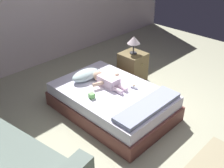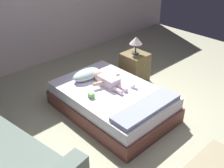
{
  "view_description": "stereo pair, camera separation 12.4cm",
  "coord_description": "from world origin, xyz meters",
  "px_view_note": "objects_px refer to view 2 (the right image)",
  "views": [
    {
      "loc": [
        -2.53,
        -1.7,
        2.46
      ],
      "look_at": [
        -0.14,
        0.65,
        0.5
      ],
      "focal_mm": 42.12,
      "sensor_mm": 36.0,
      "label": 1
    },
    {
      "loc": [
        -2.44,
        -1.79,
        2.46
      ],
      "look_at": [
        -0.14,
        0.65,
        0.5
      ],
      "focal_mm": 42.12,
      "sensor_mm": 36.0,
      "label": 2
    }
  ],
  "objects_px": {
    "bed": "(112,101)",
    "baby_bottle": "(134,87)",
    "pillow": "(87,74)",
    "baby": "(107,80)",
    "toothbrush": "(113,78)",
    "lamp": "(136,41)",
    "toy_block": "(91,95)",
    "nightstand": "(135,67)"
  },
  "relations": [
    {
      "from": "bed",
      "to": "baby_bottle",
      "type": "bearing_deg",
      "value": -36.85
    },
    {
      "from": "bed",
      "to": "pillow",
      "type": "relative_size",
      "value": 3.66
    },
    {
      "from": "pillow",
      "to": "baby",
      "type": "xyz_separation_m",
      "value": [
        0.12,
        -0.36,
        -0.01
      ]
    },
    {
      "from": "baby",
      "to": "toothbrush",
      "type": "height_order",
      "value": "baby"
    },
    {
      "from": "lamp",
      "to": "pillow",
      "type": "bearing_deg",
      "value": 175.97
    },
    {
      "from": "toy_block",
      "to": "baby_bottle",
      "type": "distance_m",
      "value": 0.67
    },
    {
      "from": "pillow",
      "to": "nightstand",
      "type": "bearing_deg",
      "value": -4.03
    },
    {
      "from": "pillow",
      "to": "baby_bottle",
      "type": "distance_m",
      "value": 0.8
    },
    {
      "from": "baby_bottle",
      "to": "lamp",
      "type": "bearing_deg",
      "value": 41.51
    },
    {
      "from": "baby",
      "to": "lamp",
      "type": "bearing_deg",
      "value": 16.52
    },
    {
      "from": "toy_block",
      "to": "baby_bottle",
      "type": "bearing_deg",
      "value": -21.91
    },
    {
      "from": "toothbrush",
      "to": "baby_bottle",
      "type": "distance_m",
      "value": 0.45
    },
    {
      "from": "pillow",
      "to": "toy_block",
      "type": "distance_m",
      "value": 0.56
    },
    {
      "from": "baby",
      "to": "lamp",
      "type": "relative_size",
      "value": 2.0
    },
    {
      "from": "nightstand",
      "to": "bed",
      "type": "bearing_deg",
      "value": -155.79
    },
    {
      "from": "toy_block",
      "to": "nightstand",
      "type": "bearing_deg",
      "value": 16.39
    },
    {
      "from": "toothbrush",
      "to": "bed",
      "type": "bearing_deg",
      "value": -135.03
    },
    {
      "from": "toothbrush",
      "to": "lamp",
      "type": "height_order",
      "value": "lamp"
    },
    {
      "from": "pillow",
      "to": "baby",
      "type": "bearing_deg",
      "value": -71.05
    },
    {
      "from": "bed",
      "to": "pillow",
      "type": "xyz_separation_m",
      "value": [
        -0.06,
        0.53,
        0.28
      ]
    },
    {
      "from": "toy_block",
      "to": "bed",
      "type": "bearing_deg",
      "value": -8.11
    },
    {
      "from": "pillow",
      "to": "baby",
      "type": "height_order",
      "value": "baby"
    },
    {
      "from": "baby",
      "to": "baby_bottle",
      "type": "distance_m",
      "value": 0.43
    },
    {
      "from": "bed",
      "to": "lamp",
      "type": "xyz_separation_m",
      "value": [
        1.0,
        0.45,
        0.59
      ]
    },
    {
      "from": "nightstand",
      "to": "lamp",
      "type": "relative_size",
      "value": 1.69
    },
    {
      "from": "lamp",
      "to": "toy_block",
      "type": "relative_size",
      "value": 3.91
    },
    {
      "from": "lamp",
      "to": "baby_bottle",
      "type": "distance_m",
      "value": 1.05
    },
    {
      "from": "baby",
      "to": "baby_bottle",
      "type": "xyz_separation_m",
      "value": [
        0.21,
        -0.37,
        -0.05
      ]
    },
    {
      "from": "nightstand",
      "to": "lamp",
      "type": "xyz_separation_m",
      "value": [
        -0.0,
        0.0,
        0.51
      ]
    },
    {
      "from": "bed",
      "to": "lamp",
      "type": "bearing_deg",
      "value": 24.21
    },
    {
      "from": "baby",
      "to": "toy_block",
      "type": "distance_m",
      "value": 0.44
    },
    {
      "from": "toy_block",
      "to": "baby_bottle",
      "type": "relative_size",
      "value": 0.73
    },
    {
      "from": "toothbrush",
      "to": "lamp",
      "type": "bearing_deg",
      "value": 14.89
    },
    {
      "from": "nightstand",
      "to": "toy_block",
      "type": "bearing_deg",
      "value": -163.61
    },
    {
      "from": "nightstand",
      "to": "lamp",
      "type": "height_order",
      "value": "lamp"
    },
    {
      "from": "bed",
      "to": "toy_block",
      "type": "height_order",
      "value": "toy_block"
    },
    {
      "from": "lamp",
      "to": "toothbrush",
      "type": "bearing_deg",
      "value": -165.11
    },
    {
      "from": "baby",
      "to": "toy_block",
      "type": "height_order",
      "value": "baby"
    },
    {
      "from": "bed",
      "to": "toothbrush",
      "type": "height_order",
      "value": "toothbrush"
    },
    {
      "from": "bed",
      "to": "toothbrush",
      "type": "xyz_separation_m",
      "value": [
        0.25,
        0.25,
        0.21
      ]
    },
    {
      "from": "toothbrush",
      "to": "nightstand",
      "type": "height_order",
      "value": "nightstand"
    },
    {
      "from": "nightstand",
      "to": "toy_block",
      "type": "height_order",
      "value": "nightstand"
    }
  ]
}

